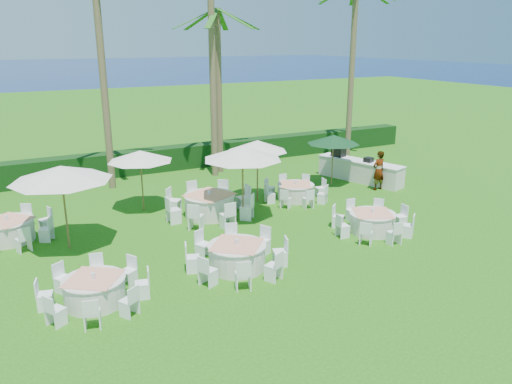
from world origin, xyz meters
The scene contains 20 objects.
ground centered at (0.00, 0.00, 0.00)m, with size 120.00×120.00×0.00m, color #1A590F.
hedge centered at (0.00, 12.00, 0.60)m, with size 34.00×1.00×1.20m, color black.
ocean centered at (0.00, 102.00, 0.00)m, with size 260.00×260.00×0.00m, color #07264E.
banquet_table_a centered at (-4.51, -0.69, 0.38)m, with size 2.83×2.83×0.87m.
banquet_table_b centered at (-0.30, -0.53, 0.41)m, with size 3.05×3.05×0.94m.
banquet_table_c centered at (5.29, -0.08, 0.38)m, with size 2.89×2.89×0.88m.
banquet_table_d centered at (-6.33, 5.02, 0.40)m, with size 2.96×2.96×0.91m.
banquet_table_e centered at (0.76, 4.19, 0.46)m, with size 3.50×3.50×1.05m.
banquet_table_f centered at (4.83, 4.39, 0.37)m, with size 2.80×2.80×0.86m.
umbrella_a centered at (-4.60, 3.39, 2.58)m, with size 3.20×3.20×2.83m.
umbrella_b centered at (1.72, 3.18, 2.63)m, with size 2.97×2.97×2.89m.
umbrella_c centered at (-1.36, 6.09, 2.25)m, with size 2.57×2.57×2.47m.
umbrella_d centered at (3.25, 4.92, 2.43)m, with size 2.53×2.53×2.66m.
umbrella_green centered at (7.58, 5.57, 2.19)m, with size 2.46×2.46×2.40m.
buffet_table centered at (9.19, 5.54, 0.55)m, with size 2.25×4.48×1.57m.
staff_person centered at (8.99, 3.93, 0.91)m, with size 0.67×0.44×1.82m, color gray.
palm_b centered at (-1.78, 9.92, 5.48)m, with size 4.14×4.40×10.03m.
palm_c centered at (3.35, 9.75, 5.82)m, with size 4.29×4.34×10.69m.
palm_d centered at (3.87, 10.28, 4.49)m, with size 4.40×4.11×8.09m.
palm_e centered at (11.83, 9.90, 5.22)m, with size 4.41×4.03×9.52m.
Camera 1 is at (-6.17, -13.03, 6.66)m, focal length 35.00 mm.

